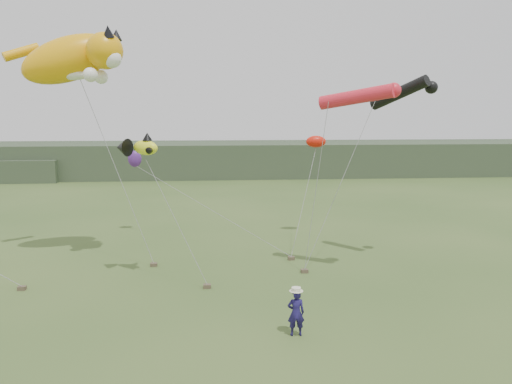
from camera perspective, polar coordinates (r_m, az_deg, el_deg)
ground at (r=19.35m, az=-3.67°, el=-13.85°), size 120.00×120.00×0.00m
headland at (r=62.85m, az=-7.51°, el=3.69°), size 90.00×13.00×4.00m
festival_attendant at (r=17.45m, az=4.59°, el=-13.60°), size 0.59×0.39×1.61m
sandbag_anchors at (r=23.95m, az=-6.38°, el=-9.15°), size 12.88×4.16×0.17m
cat_kite at (r=26.90m, az=-19.82°, el=14.22°), size 6.28×3.40×3.55m
fish_kite at (r=22.69m, az=-13.44°, el=5.03°), size 2.20×1.45×1.06m
tube_kites at (r=24.40m, az=14.26°, el=10.81°), size 6.09×4.71×1.65m
misc_kites at (r=30.87m, az=-2.39°, el=4.90°), size 12.19×2.24×1.99m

